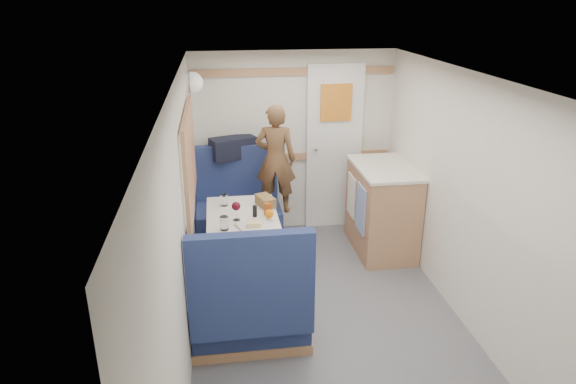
{
  "coord_description": "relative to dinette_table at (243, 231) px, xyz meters",
  "views": [
    {
      "loc": [
        -0.83,
        -3.16,
        2.53
      ],
      "look_at": [
        -0.26,
        0.9,
        0.95
      ],
      "focal_mm": 32.0,
      "sensor_mm": 36.0,
      "label": 1
    }
  ],
  "objects": [
    {
      "name": "floor",
      "position": [
        0.65,
        -1.0,
        -0.57
      ],
      "size": [
        4.5,
        4.5,
        0.0
      ],
      "primitive_type": "plane",
      "color": "#515156",
      "rests_on": "ground"
    },
    {
      "name": "ceiling",
      "position": [
        0.65,
        -1.0,
        1.43
      ],
      "size": [
        4.5,
        4.5,
        0.0
      ],
      "primitive_type": "plane",
      "rotation": [
        3.14,
        0.0,
        0.0
      ],
      "color": "silver",
      "rests_on": "wall_back"
    },
    {
      "name": "wall_back",
      "position": [
        0.65,
        1.25,
        0.43
      ],
      "size": [
        2.2,
        0.02,
        2.0
      ],
      "primitive_type": "cube",
      "color": "silver",
      "rests_on": "floor"
    },
    {
      "name": "wall_left",
      "position": [
        -0.45,
        -1.0,
        0.43
      ],
      "size": [
        0.02,
        4.5,
        2.0
      ],
      "primitive_type": "cube",
      "color": "silver",
      "rests_on": "floor"
    },
    {
      "name": "wall_right",
      "position": [
        1.75,
        -1.0,
        0.43
      ],
      "size": [
        0.02,
        4.5,
        2.0
      ],
      "primitive_type": "cube",
      "color": "silver",
      "rests_on": "floor"
    },
    {
      "name": "oak_trim_low",
      "position": [
        0.65,
        1.23,
        0.28
      ],
      "size": [
        2.15,
        0.02,
        0.08
      ],
      "primitive_type": "cube",
      "color": "#9D6747",
      "rests_on": "wall_back"
    },
    {
      "name": "oak_trim_high",
      "position": [
        0.65,
        1.23,
        1.21
      ],
      "size": [
        2.15,
        0.02,
        0.08
      ],
      "primitive_type": "cube",
      "color": "#9D6747",
      "rests_on": "wall_back"
    },
    {
      "name": "side_window",
      "position": [
        -0.43,
        0.0,
        0.68
      ],
      "size": [
        0.04,
        1.3,
        0.72
      ],
      "primitive_type": "cube",
      "color": "#989D85",
      "rests_on": "wall_left"
    },
    {
      "name": "rear_door",
      "position": [
        1.1,
        1.22,
        0.41
      ],
      "size": [
        0.62,
        0.12,
        1.86
      ],
      "color": "white",
      "rests_on": "wall_back"
    },
    {
      "name": "dinette_table",
      "position": [
        0.0,
        0.0,
        0.0
      ],
      "size": [
        0.62,
        0.92,
        0.72
      ],
      "color": "white",
      "rests_on": "floor"
    },
    {
      "name": "bench_far",
      "position": [
        -0.0,
        0.86,
        -0.27
      ],
      "size": [
        0.9,
        0.59,
        1.05
      ],
      "color": "navy",
      "rests_on": "floor"
    },
    {
      "name": "bench_near",
      "position": [
        -0.0,
        -0.86,
        -0.27
      ],
      "size": [
        0.9,
        0.59,
        1.05
      ],
      "color": "navy",
      "rests_on": "floor"
    },
    {
      "name": "ledge",
      "position": [
        -0.0,
        1.12,
        0.31
      ],
      "size": [
        0.9,
        0.14,
        0.04
      ],
      "primitive_type": "cube",
      "color": "#9D6747",
      "rests_on": "bench_far"
    },
    {
      "name": "dome_light",
      "position": [
        -0.39,
        0.85,
        1.18
      ],
      "size": [
        0.2,
        0.2,
        0.2
      ],
      "primitive_type": "sphere",
      "color": "white",
      "rests_on": "wall_left"
    },
    {
      "name": "galley_counter",
      "position": [
        1.47,
        0.55,
        -0.1
      ],
      "size": [
        0.57,
        0.92,
        0.92
      ],
      "color": "#9D6747",
      "rests_on": "floor"
    },
    {
      "name": "person",
      "position": [
        0.38,
        0.68,
        0.44
      ],
      "size": [
        0.45,
        0.34,
        1.11
      ],
      "primitive_type": "imported",
      "rotation": [
        0.0,
        0.0,
        2.94
      ],
      "color": "brown",
      "rests_on": "bench_far"
    },
    {
      "name": "duffel_bag",
      "position": [
        -0.02,
        1.12,
        0.45
      ],
      "size": [
        0.52,
        0.37,
        0.23
      ],
      "primitive_type": "cube",
      "rotation": [
        0.0,
        0.0,
        0.35
      ],
      "color": "black",
      "rests_on": "ledge"
    },
    {
      "name": "tray",
      "position": [
        0.11,
        -0.33,
        0.16
      ],
      "size": [
        0.38,
        0.43,
        0.02
      ],
      "primitive_type": "cube",
      "rotation": [
        0.0,
        0.0,
        0.38
      ],
      "color": "silver",
      "rests_on": "dinette_table"
    },
    {
      "name": "orange_fruit",
      "position": [
        0.22,
        -0.14,
        0.21
      ],
      "size": [
        0.08,
        0.08,
        0.08
      ],
      "primitive_type": "sphere",
      "color": "orange",
      "rests_on": "tray"
    },
    {
      "name": "cheese_block",
      "position": [
        0.08,
        -0.3,
        0.19
      ],
      "size": [
        0.11,
        0.07,
        0.04
      ],
      "primitive_type": "cube",
      "rotation": [
        0.0,
        0.0,
        -0.04
      ],
      "color": "#E0D681",
      "rests_on": "tray"
    },
    {
      "name": "wine_glass",
      "position": [
        -0.05,
        -0.11,
        0.28
      ],
      "size": [
        0.08,
        0.08,
        0.17
      ],
      "color": "white",
      "rests_on": "dinette_table"
    },
    {
      "name": "tumbler_left",
      "position": [
        -0.16,
        -0.29,
        0.21
      ],
      "size": [
        0.07,
        0.07,
        0.12
      ],
      "primitive_type": "cylinder",
      "color": "white",
      "rests_on": "dinette_table"
    },
    {
      "name": "tumbler_mid",
      "position": [
        -0.15,
        0.24,
        0.21
      ],
      "size": [
        0.07,
        0.07,
        0.11
      ],
      "primitive_type": "cylinder",
      "color": "silver",
      "rests_on": "dinette_table"
    },
    {
      "name": "beer_glass",
      "position": [
        0.22,
        -0.03,
        0.21
      ],
      "size": [
        0.07,
        0.07,
        0.11
      ],
      "primitive_type": "cylinder",
      "color": "#944415",
      "rests_on": "dinette_table"
    },
    {
      "name": "pepper_grinder",
      "position": [
        0.11,
        -0.05,
        0.2
      ],
      "size": [
        0.04,
        0.04,
        0.1
      ],
      "primitive_type": "cylinder",
      "color": "black",
      "rests_on": "dinette_table"
    },
    {
      "name": "bread_loaf",
      "position": [
        0.22,
        0.18,
        0.2
      ],
      "size": [
        0.18,
        0.25,
        0.09
      ],
      "primitive_type": "cube",
      "rotation": [
        0.0,
        0.0,
        0.33
      ],
      "color": "olive",
      "rests_on": "dinette_table"
    }
  ]
}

